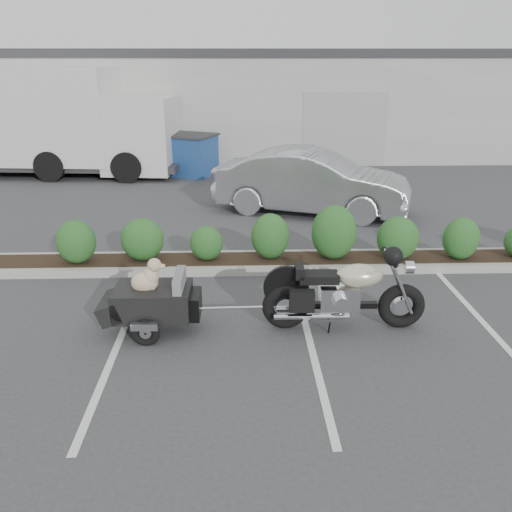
{
  "coord_description": "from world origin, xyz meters",
  "views": [
    {
      "loc": [
        0.22,
        -7.45,
        3.81
      ],
      "look_at": [
        0.49,
        0.75,
        0.75
      ],
      "focal_mm": 38.0,
      "sensor_mm": 36.0,
      "label": 1
    }
  ],
  "objects_px": {
    "motorcycle": "(344,294)",
    "pet_trailer": "(152,300)",
    "dumpster": "(184,154)",
    "sedan": "(312,182)",
    "delivery_truck": "(65,124)"
  },
  "relations": [
    {
      "from": "motorcycle",
      "to": "pet_trailer",
      "type": "xyz_separation_m",
      "value": [
        -2.79,
        0.02,
        -0.07
      ]
    },
    {
      "from": "dumpster",
      "to": "sedan",
      "type": "bearing_deg",
      "value": -28.25
    },
    {
      "from": "dumpster",
      "to": "delivery_truck",
      "type": "bearing_deg",
      "value": -157.38
    },
    {
      "from": "delivery_truck",
      "to": "sedan",
      "type": "bearing_deg",
      "value": -28.64
    },
    {
      "from": "sedan",
      "to": "delivery_truck",
      "type": "distance_m",
      "value": 9.11
    },
    {
      "from": "dumpster",
      "to": "pet_trailer",
      "type": "bearing_deg",
      "value": -62.19
    },
    {
      "from": "pet_trailer",
      "to": "dumpster",
      "type": "distance_m",
      "value": 11.12
    },
    {
      "from": "pet_trailer",
      "to": "dumpster",
      "type": "height_order",
      "value": "dumpster"
    },
    {
      "from": "motorcycle",
      "to": "sedan",
      "type": "height_order",
      "value": "sedan"
    },
    {
      "from": "pet_trailer",
      "to": "motorcycle",
      "type": "bearing_deg",
      "value": 0.65
    },
    {
      "from": "sedan",
      "to": "delivery_truck",
      "type": "bearing_deg",
      "value": 75.61
    },
    {
      "from": "sedan",
      "to": "dumpster",
      "type": "bearing_deg",
      "value": 56.27
    },
    {
      "from": "motorcycle",
      "to": "pet_trailer",
      "type": "height_order",
      "value": "motorcycle"
    },
    {
      "from": "pet_trailer",
      "to": "sedan",
      "type": "distance_m",
      "value": 6.95
    },
    {
      "from": "sedan",
      "to": "dumpster",
      "type": "height_order",
      "value": "sedan"
    }
  ]
}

